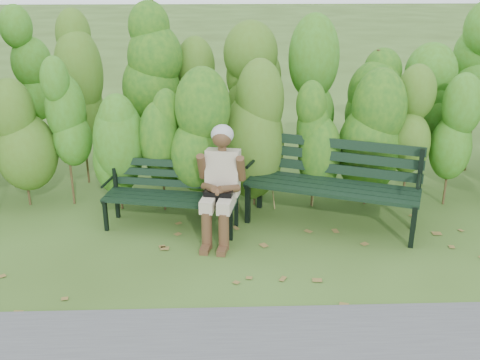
{
  "coord_description": "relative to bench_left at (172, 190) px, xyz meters",
  "views": [
    {
      "loc": [
        -0.2,
        -5.26,
        2.92
      ],
      "look_at": [
        0.0,
        0.35,
        0.75
      ],
      "focal_mm": 42.0,
      "sensor_mm": 36.0,
      "label": 1
    }
  ],
  "objects": [
    {
      "name": "bench_left",
      "position": [
        0.0,
        0.0,
        0.0
      ],
      "size": [
        1.61,
        0.8,
        0.77
      ],
      "color": "black",
      "rests_on": "ground"
    },
    {
      "name": "seated_woman",
      "position": [
        0.56,
        -0.28,
        0.25
      ],
      "size": [
        0.57,
        0.83,
        1.28
      ],
      "color": "tan",
      "rests_on": "ground"
    },
    {
      "name": "leaf_litter",
      "position": [
        1.36,
        -0.99,
        -0.45
      ],
      "size": [
        5.81,
        2.2,
        0.01
      ],
      "color": "brown",
      "rests_on": "ground"
    },
    {
      "name": "hedge_band",
      "position": [
        0.77,
        1.04,
        0.8
      ],
      "size": [
        11.04,
        1.67,
        2.42
      ],
      "color": "#47381E",
      "rests_on": "ground"
    },
    {
      "name": "ground",
      "position": [
        0.77,
        -0.82,
        -0.46
      ],
      "size": [
        80.0,
        80.0,
        0.0
      ],
      "primitive_type": "plane",
      "color": "#324817"
    },
    {
      "name": "bench_right",
      "position": [
        1.89,
        0.02,
        0.13
      ],
      "size": [
        2.09,
        1.33,
        0.99
      ],
      "color": "black",
      "rests_on": "ground"
    }
  ]
}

